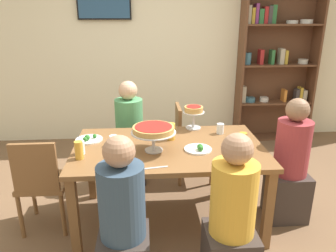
{
  "coord_description": "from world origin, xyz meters",
  "views": [
    {
      "loc": [
        -0.2,
        -2.6,
        1.85
      ],
      "look_at": [
        0.0,
        0.1,
        0.89
      ],
      "focal_mm": 35.12,
      "sensor_mm": 36.0,
      "label": 1
    }
  ],
  "objects_px": {
    "bookshelf": "(275,62)",
    "deep_dish_pizza_stand": "(153,131)",
    "salad_plate_near_diner": "(89,139)",
    "cutlery_knife_near": "(146,133)",
    "diner_near_right": "(231,226)",
    "beer_glass_amber_spare": "(243,142)",
    "beer_glass_amber_tall": "(79,150)",
    "personal_pizza_stand": "(194,112)",
    "water_glass_clear_near": "(114,141)",
    "dining_table": "(169,155)",
    "cutlery_fork_near": "(230,162)",
    "cutlery_fork_far": "(156,168)",
    "beer_glass_amber_short": "(171,132)",
    "diner_near_left": "(123,229)",
    "chair_far_right": "(188,139)",
    "chair_head_west": "(41,181)",
    "water_glass_clear_far": "(220,129)",
    "diner_head_east": "(290,169)",
    "television": "(104,4)",
    "salad_plate_far_diner": "(198,149)",
    "water_glass_clear_spare": "(81,148)",
    "diner_far_left": "(130,139)"
  },
  "relations": [
    {
      "from": "water_glass_clear_far",
      "to": "television",
      "type": "bearing_deg",
      "value": 123.5
    },
    {
      "from": "diner_near_left",
      "to": "personal_pizza_stand",
      "type": "relative_size",
      "value": 5.05
    },
    {
      "from": "personal_pizza_stand",
      "to": "water_glass_clear_near",
      "type": "xyz_separation_m",
      "value": [
        -0.75,
        -0.39,
        -0.12
      ]
    },
    {
      "from": "cutlery_fork_near",
      "to": "cutlery_knife_near",
      "type": "distance_m",
      "value": 0.94
    },
    {
      "from": "dining_table",
      "to": "cutlery_fork_near",
      "type": "bearing_deg",
      "value": -37.51
    },
    {
      "from": "bookshelf",
      "to": "television",
      "type": "bearing_deg",
      "value": 177.87
    },
    {
      "from": "personal_pizza_stand",
      "to": "cutlery_knife_near",
      "type": "height_order",
      "value": "personal_pizza_stand"
    },
    {
      "from": "water_glass_clear_spare",
      "to": "cutlery_fork_near",
      "type": "xyz_separation_m",
      "value": [
        1.18,
        -0.24,
        -0.05
      ]
    },
    {
      "from": "beer_glass_amber_spare",
      "to": "water_glass_clear_near",
      "type": "height_order",
      "value": "beer_glass_amber_spare"
    },
    {
      "from": "television",
      "to": "cutlery_knife_near",
      "type": "distance_m",
      "value": 2.19
    },
    {
      "from": "water_glass_clear_far",
      "to": "diner_head_east",
      "type": "bearing_deg",
      "value": -26.79
    },
    {
      "from": "television",
      "to": "diner_near_right",
      "type": "height_order",
      "value": "television"
    },
    {
      "from": "bookshelf",
      "to": "water_glass_clear_near",
      "type": "relative_size",
      "value": 23.6
    },
    {
      "from": "chair_far_right",
      "to": "beer_glass_amber_tall",
      "type": "xyz_separation_m",
      "value": [
        -1.0,
        -0.99,
        0.33
      ]
    },
    {
      "from": "personal_pizza_stand",
      "to": "cutlery_fork_far",
      "type": "relative_size",
      "value": 1.26
    },
    {
      "from": "diner_near_right",
      "to": "beer_glass_amber_spare",
      "type": "relative_size",
      "value": 7.28
    },
    {
      "from": "salad_plate_near_diner",
      "to": "cutlery_knife_near",
      "type": "height_order",
      "value": "salad_plate_near_diner"
    },
    {
      "from": "diner_far_left",
      "to": "water_glass_clear_spare",
      "type": "distance_m",
      "value": 1.03
    },
    {
      "from": "diner_near_left",
      "to": "cutlery_fork_far",
      "type": "xyz_separation_m",
      "value": [
        0.23,
        0.38,
        0.25
      ]
    },
    {
      "from": "beer_glass_amber_tall",
      "to": "cutlery_fork_near",
      "type": "bearing_deg",
      "value": -7.11
    },
    {
      "from": "water_glass_clear_far",
      "to": "cutlery_fork_far",
      "type": "bearing_deg",
      "value": -133.18
    },
    {
      "from": "chair_far_right",
      "to": "water_glass_clear_near",
      "type": "bearing_deg",
      "value": -45.36
    },
    {
      "from": "salad_plate_near_diner",
      "to": "salad_plate_far_diner",
      "type": "relative_size",
      "value": 1.04
    },
    {
      "from": "salad_plate_near_diner",
      "to": "beer_glass_amber_tall",
      "type": "height_order",
      "value": "beer_glass_amber_tall"
    },
    {
      "from": "bookshelf",
      "to": "chair_head_west",
      "type": "bearing_deg",
      "value": -143.15
    },
    {
      "from": "cutlery_knife_near",
      "to": "cutlery_fork_far",
      "type": "relative_size",
      "value": 1.0
    },
    {
      "from": "diner_far_left",
      "to": "beer_glass_amber_tall",
      "type": "bearing_deg",
      "value": -19.22
    },
    {
      "from": "diner_far_left",
      "to": "water_glass_clear_near",
      "type": "xyz_separation_m",
      "value": [
        -0.1,
        -0.76,
        0.3
      ]
    },
    {
      "from": "diner_near_right",
      "to": "beer_glass_amber_spare",
      "type": "height_order",
      "value": "diner_near_right"
    },
    {
      "from": "bookshelf",
      "to": "deep_dish_pizza_stand",
      "type": "relative_size",
      "value": 5.97
    },
    {
      "from": "deep_dish_pizza_stand",
      "to": "water_glass_clear_near",
      "type": "distance_m",
      "value": 0.39
    },
    {
      "from": "beer_glass_amber_spare",
      "to": "cutlery_knife_near",
      "type": "distance_m",
      "value": 0.93
    },
    {
      "from": "diner_near_right",
      "to": "beer_glass_amber_tall",
      "type": "distance_m",
      "value": 1.28
    },
    {
      "from": "diner_head_east",
      "to": "water_glass_clear_near",
      "type": "bearing_deg",
      "value": -2.57
    },
    {
      "from": "personal_pizza_stand",
      "to": "beer_glass_amber_short",
      "type": "relative_size",
      "value": 1.5
    },
    {
      "from": "diner_near_right",
      "to": "water_glass_clear_spare",
      "type": "xyz_separation_m",
      "value": [
        -1.08,
        0.7,
        0.3
      ]
    },
    {
      "from": "beer_glass_amber_short",
      "to": "cutlery_knife_near",
      "type": "distance_m",
      "value": 0.3
    },
    {
      "from": "chair_far_right",
      "to": "cutlery_fork_far",
      "type": "distance_m",
      "value": 1.28
    },
    {
      "from": "chair_head_west",
      "to": "cutlery_fork_near",
      "type": "xyz_separation_m",
      "value": [
        1.54,
        -0.28,
        0.26
      ]
    },
    {
      "from": "bookshelf",
      "to": "personal_pizza_stand",
      "type": "xyz_separation_m",
      "value": [
        -1.41,
        -1.58,
        -0.23
      ]
    },
    {
      "from": "bookshelf",
      "to": "personal_pizza_stand",
      "type": "bearing_deg",
      "value": -131.72
    },
    {
      "from": "bookshelf",
      "to": "water_glass_clear_far",
      "type": "xyz_separation_m",
      "value": [
        -1.18,
        -1.75,
        -0.35
      ]
    },
    {
      "from": "beer_glass_amber_short",
      "to": "beer_glass_amber_spare",
      "type": "xyz_separation_m",
      "value": [
        0.57,
        -0.29,
        0.0
      ]
    },
    {
      "from": "diner_near_left",
      "to": "salad_plate_far_diner",
      "type": "relative_size",
      "value": 4.97
    },
    {
      "from": "bookshelf",
      "to": "diner_near_left",
      "type": "distance_m",
      "value": 3.53
    },
    {
      "from": "television",
      "to": "water_glass_clear_spare",
      "type": "distance_m",
      "value": 2.48
    },
    {
      "from": "beer_glass_amber_spare",
      "to": "salad_plate_near_diner",
      "type": "bearing_deg",
      "value": 166.21
    },
    {
      "from": "chair_head_west",
      "to": "salad_plate_far_diner",
      "type": "relative_size",
      "value": 3.76
    },
    {
      "from": "beer_glass_amber_tall",
      "to": "chair_head_west",
      "type": "bearing_deg",
      "value": 159.54
    },
    {
      "from": "beer_glass_amber_spare",
      "to": "diner_near_left",
      "type": "bearing_deg",
      "value": -146.13
    }
  ]
}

